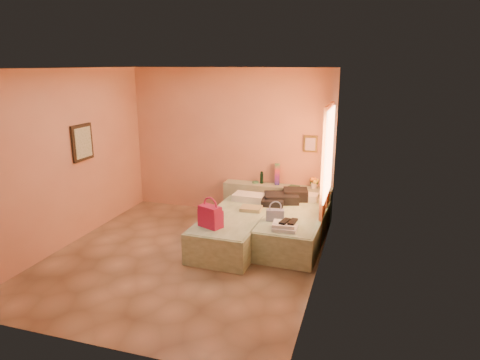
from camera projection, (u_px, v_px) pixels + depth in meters
The scene contains 16 objects.
ground at pixel (185, 257), 6.56m from camera, with size 4.50×4.50×0.00m, color tan.
room_walls at pixel (208, 136), 6.55m from camera, with size 4.02×4.51×2.81m.
headboard_ledge at pixel (277, 202), 8.13m from camera, with size 2.05×0.30×0.65m, color #A7B392.
bed_left at pixel (236, 229), 6.97m from camera, with size 0.90×2.00×0.50m, color beige.
bed_right at pixel (294, 228), 7.03m from camera, with size 0.90×2.00×0.50m, color beige.
water_bottle at pixel (262, 178), 8.14m from camera, with size 0.06×0.06×0.22m, color #12311F.
rainbow_box at pixel (277, 174), 8.05m from camera, with size 0.09×0.09×0.40m, color #AB1544.
small_dish at pixel (255, 182), 8.19m from camera, with size 0.12×0.12×0.03m, color #4B8A61.
green_book at pixel (294, 187), 7.90m from camera, with size 0.18×0.13×0.03m, color #27492F.
flower_vase at pixel (314, 182), 7.82m from camera, with size 0.19×0.19×0.25m, color silver.
magenta_handbag at pixel (211, 216), 6.36m from camera, with size 0.35×0.20×0.33m, color #AB1544.
khaki_garment at pixel (251, 209), 7.12m from camera, with size 0.34×0.27×0.06m, color tan.
clothes_pile at pixel (284, 197), 7.51m from camera, with size 0.64×0.64×0.19m, color black.
blue_handbag at pixel (275, 215), 6.63m from camera, with size 0.28×0.12×0.18m, color #4351A1.
towel_stack at pixel (285, 226), 6.28m from camera, with size 0.35×0.30×0.10m, color white.
sandal_pair at pixel (289, 222), 6.29m from camera, with size 0.19×0.25×0.03m, color black.
Camera 1 is at (2.60, -5.50, 2.86)m, focal length 32.00 mm.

